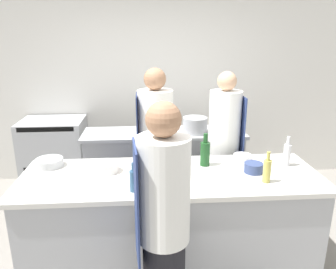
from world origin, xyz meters
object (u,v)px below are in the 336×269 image
at_px(chef_at_pass_far, 155,152).
at_px(bottle_vinegar, 267,170).
at_px(chef_at_stove, 224,152).
at_px(bowl_prep_small, 242,157).
at_px(stockpot, 195,125).
at_px(chef_at_prep_near, 163,228).
at_px(cup, 146,171).
at_px(bowl_mixing_large, 49,162).
at_px(bowl_ceramic_blue, 106,167).
at_px(oven_range, 55,155).
at_px(bottle_cooking_oil, 205,153).
at_px(bowl_wooden_salad, 253,168).
at_px(bottle_wine, 151,149).
at_px(bottle_sauce, 134,180).
at_px(bottle_olive_oil, 287,154).
at_px(bottle_water, 151,173).

height_order(chef_at_pass_far, bottle_vinegar, chef_at_pass_far).
relative_size(chef_at_stove, bottle_vinegar, 6.65).
relative_size(bowl_prep_small, stockpot, 0.58).
distance_m(chef_at_prep_near, stockpot, 1.95).
relative_size(chef_at_stove, cup, 17.29).
height_order(chef_at_pass_far, bowl_mixing_large, chef_at_pass_far).
height_order(bowl_ceramic_blue, cup, cup).
bearing_deg(chef_at_pass_far, bowl_ceramic_blue, 142.97).
distance_m(oven_range, chef_at_prep_near, 2.82).
distance_m(bottle_cooking_oil, bowl_wooden_salad, 0.44).
relative_size(bowl_mixing_large, bowl_ceramic_blue, 1.11).
bearing_deg(bottle_wine, chef_at_pass_far, 81.66).
xyz_separation_m(bottle_cooking_oil, bottle_sauce, (-0.63, -0.47, -0.03)).
relative_size(bottle_wine, cup, 2.88).
bearing_deg(stockpot, bottle_olive_oil, -57.78).
xyz_separation_m(bowl_prep_small, bowl_wooden_salad, (0.01, -0.28, 0.02)).
bearing_deg(bottle_olive_oil, bowl_mixing_large, 176.40).
bearing_deg(bowl_prep_small, chef_at_stove, 100.64).
relative_size(bottle_water, bowl_ceramic_blue, 0.95).
distance_m(chef_at_stove, bowl_mixing_large, 1.76).
relative_size(bottle_olive_oil, bottle_cooking_oil, 0.91).
distance_m(oven_range, bowl_wooden_salad, 2.83).
height_order(oven_range, bottle_olive_oil, bottle_olive_oil).
bearing_deg(bottle_cooking_oil, bottle_sauce, -143.38).
relative_size(bottle_vinegar, bowl_ceramic_blue, 1.18).
height_order(oven_range, bowl_wooden_salad, bowl_wooden_salad).
xyz_separation_m(bottle_cooking_oil, bottle_water, (-0.50, -0.32, -0.04)).
distance_m(chef_at_stove, bowl_ceramic_blue, 1.33).
height_order(chef_at_stove, chef_at_pass_far, chef_at_pass_far).
height_order(bottle_sauce, bowl_prep_small, bottle_sauce).
bearing_deg(bowl_ceramic_blue, chef_at_prep_near, -60.31).
xyz_separation_m(chef_at_prep_near, bottle_vinegar, (0.86, 0.49, 0.18)).
distance_m(cup, stockpot, 1.36).
relative_size(oven_range, bottle_wine, 3.42).
relative_size(chef_at_stove, bottle_water, 8.28).
distance_m(bottle_wine, bowl_ceramic_blue, 0.46).
bearing_deg(bottle_sauce, bottle_water, 48.64).
xyz_separation_m(chef_at_pass_far, stockpot, (0.49, 0.49, 0.15)).
xyz_separation_m(bottle_vinegar, bowl_ceramic_blue, (-1.31, 0.30, -0.06)).
relative_size(bowl_mixing_large, bowl_wooden_salad, 1.52).
bearing_deg(bottle_vinegar, bowl_prep_small, 96.36).
relative_size(chef_at_stove, bottle_cooking_oil, 5.71).
xyz_separation_m(bottle_olive_oil, cup, (-1.27, -0.16, -0.06)).
height_order(bottle_wine, bowl_prep_small, bottle_wine).
height_order(bottle_cooking_oil, cup, bottle_cooking_oil).
height_order(bottle_wine, bottle_water, bottle_wine).
height_order(chef_at_prep_near, bottle_water, chef_at_prep_near).
bearing_deg(bottle_vinegar, oven_range, 138.44).
bearing_deg(oven_range, chef_at_prep_near, -61.15).
bearing_deg(chef_at_prep_near, bowl_ceramic_blue, 24.67).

